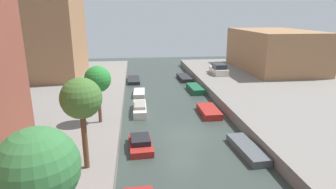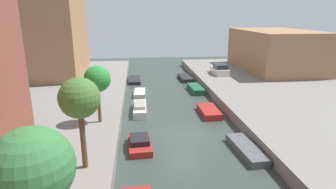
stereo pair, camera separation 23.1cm
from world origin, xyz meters
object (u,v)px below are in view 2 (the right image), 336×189
at_px(moored_boat_right_4, 196,89).
at_px(moored_boat_right_5, 185,78).
at_px(street_tree_1, 80,99).
at_px(moored_boat_left_4, 140,93).
at_px(street_tree_0, 33,168).
at_px(moored_boat_right_3, 209,111).
at_px(moored_boat_left_2, 140,144).
at_px(moored_boat_left_3, 140,108).
at_px(moored_boat_right_2, 246,149).
at_px(low_block_right, 275,50).
at_px(parked_car, 220,70).
at_px(street_tree_2, 97,80).
at_px(moored_boat_left_5, 134,80).

height_order(moored_boat_right_4, moored_boat_right_5, moored_boat_right_4).
xyz_separation_m(street_tree_1, moored_boat_left_4, (3.35, 18.08, -4.84)).
relative_size(street_tree_0, street_tree_1, 1.03).
bearing_deg(moored_boat_right_4, moored_boat_right_3, -92.78).
distance_m(moored_boat_left_2, moored_boat_left_3, 7.83).
height_order(moored_boat_right_2, moored_boat_right_3, moored_boat_right_3).
relative_size(low_block_right, moored_boat_right_4, 3.86).
distance_m(parked_car, moored_boat_left_4, 13.39).
xyz_separation_m(low_block_right, moored_boat_right_3, (-14.62, -16.66, -3.71)).
relative_size(low_block_right, moored_boat_left_4, 4.72).
xyz_separation_m(low_block_right, street_tree_0, (-24.61, -34.43, 1.16)).
distance_m(street_tree_2, moored_boat_right_5, 21.42).
distance_m(moored_boat_left_2, moored_boat_right_4, 16.58).
distance_m(low_block_right, moored_boat_left_2, 31.79).
distance_m(parked_car, moored_boat_right_5, 5.15).
height_order(street_tree_0, parked_car, street_tree_0).
height_order(moored_boat_left_4, moored_boat_left_5, moored_boat_left_4).
xyz_separation_m(moored_boat_left_5, moored_boat_right_2, (7.97, -22.81, 0.04)).
height_order(parked_car, moored_boat_left_3, parked_car).
height_order(low_block_right, moored_boat_left_3, low_block_right).
relative_size(low_block_right, moored_boat_right_2, 3.47).
xyz_separation_m(street_tree_2, moored_boat_right_2, (10.65, -4.66, -4.27)).
bearing_deg(moored_boat_left_4, parked_car, 28.57).
bearing_deg(moored_boat_right_3, moored_boat_right_4, 87.22).
bearing_deg(moored_boat_right_4, street_tree_0, -111.66).
height_order(moored_boat_left_2, moored_boat_right_3, moored_boat_left_2).
xyz_separation_m(street_tree_1, moored_boat_left_3, (3.28, 11.86, -4.66)).
bearing_deg(moored_boat_left_5, moored_boat_left_2, -88.76).
bearing_deg(moored_boat_right_3, low_block_right, 48.73).
distance_m(moored_boat_right_2, moored_boat_right_5, 23.02).
height_order(moored_boat_left_3, moored_boat_right_4, moored_boat_left_3).
bearing_deg(moored_boat_left_3, street_tree_0, -99.75).
bearing_deg(moored_boat_right_4, moored_boat_left_4, -173.12).
bearing_deg(moored_boat_right_2, street_tree_2, 156.38).
relative_size(street_tree_0, moored_boat_left_4, 1.62).
bearing_deg(moored_boat_left_2, moored_boat_right_4, 64.05).
height_order(moored_boat_right_2, moored_boat_right_5, moored_boat_right_5).
bearing_deg(moored_boat_right_5, moored_boat_right_3, -90.71).
distance_m(street_tree_0, moored_boat_right_5, 34.62).
distance_m(moored_boat_left_4, moored_boat_left_5, 7.22).
relative_size(low_block_right, moored_boat_right_5, 3.60).
xyz_separation_m(street_tree_1, parked_car, (15.04, 24.45, -3.46)).
relative_size(parked_car, moored_boat_right_5, 0.93).
height_order(street_tree_2, moored_boat_left_4, street_tree_2).
bearing_deg(parked_car, street_tree_1, -121.60).
xyz_separation_m(parked_car, moored_boat_left_2, (-11.90, -20.42, -1.27)).
distance_m(moored_boat_left_2, moored_boat_right_2, 7.67).
distance_m(street_tree_2, parked_car, 23.13).
bearing_deg(moored_boat_right_4, street_tree_2, -131.36).
relative_size(street_tree_2, moored_boat_right_5, 1.05).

